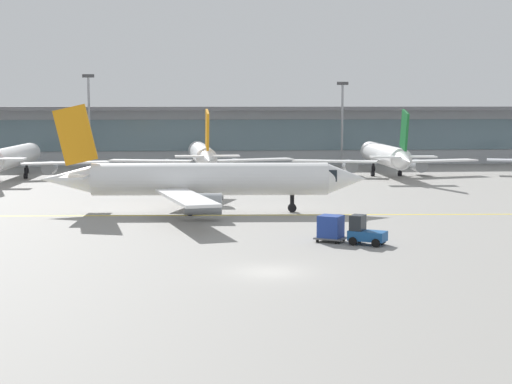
% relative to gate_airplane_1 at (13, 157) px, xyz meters
% --- Properties ---
extents(ground_plane, '(400.00, 400.00, 0.00)m').
position_rel_gate_airplane_1_xyz_m(ground_plane, '(28.07, -64.99, -2.80)').
color(ground_plane, gray).
extents(taxiway_centreline_stripe, '(109.80, 7.43, 0.01)m').
position_rel_gate_airplane_1_xyz_m(taxiway_centreline_stripe, '(25.44, -39.84, -2.79)').
color(taxiway_centreline_stripe, yellow).
rests_on(taxiway_centreline_stripe, ground_plane).
extents(terminal_concourse, '(167.88, 11.00, 9.60)m').
position_rel_gate_airplane_1_xyz_m(terminal_concourse, '(28.07, 23.70, 2.12)').
color(terminal_concourse, '#9EA3A8').
rests_on(terminal_concourse, ground_plane).
extents(gate_airplane_1, '(26.16, 28.14, 9.32)m').
position_rel_gate_airplane_1_xyz_m(gate_airplane_1, '(0.00, 0.00, 0.00)').
color(gate_airplane_1, white).
rests_on(gate_airplane_1, ground_plane).
extents(gate_airplane_2, '(26.33, 28.30, 9.38)m').
position_rel_gate_airplane_1_xyz_m(gate_airplane_2, '(25.66, 2.85, 0.02)').
color(gate_airplane_2, white).
rests_on(gate_airplane_2, ground_plane).
extents(gate_airplane_3, '(26.34, 28.29, 9.38)m').
position_rel_gate_airplane_1_xyz_m(gate_airplane_3, '(51.23, -0.78, 0.02)').
color(gate_airplane_3, white).
rests_on(gate_airplane_3, ground_plane).
extents(taxiing_regional_jet, '(30.26, 28.09, 10.02)m').
position_rel_gate_airplane_1_xyz_m(taxiing_regional_jet, '(25.05, -37.82, 0.21)').
color(taxiing_regional_jet, white).
rests_on(taxiing_regional_jet, ground_plane).
extents(baggage_tug, '(2.95, 2.59, 2.10)m').
position_rel_gate_airplane_1_xyz_m(baggage_tug, '(35.81, -56.20, -1.90)').
color(baggage_tug, '#194C8C').
rests_on(baggage_tug, ground_plane).
extents(cargo_dolly_lead, '(2.63, 2.46, 1.94)m').
position_rel_gate_airplane_1_xyz_m(cargo_dolly_lead, '(33.61, -54.84, -1.74)').
color(cargo_dolly_lead, '#595B60').
rests_on(cargo_dolly_lead, ground_plane).
extents(apron_light_mast_1, '(1.80, 0.36, 14.54)m').
position_rel_gate_airplane_1_xyz_m(apron_light_mast_1, '(8.69, 14.17, 5.16)').
color(apron_light_mast_1, gray).
rests_on(apron_light_mast_1, ground_plane).
extents(apron_light_mast_2, '(1.80, 0.36, 13.50)m').
position_rel_gate_airplane_1_xyz_m(apron_light_mast_2, '(48.16, 14.43, 4.63)').
color(apron_light_mast_2, gray).
rests_on(apron_light_mast_2, ground_plane).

